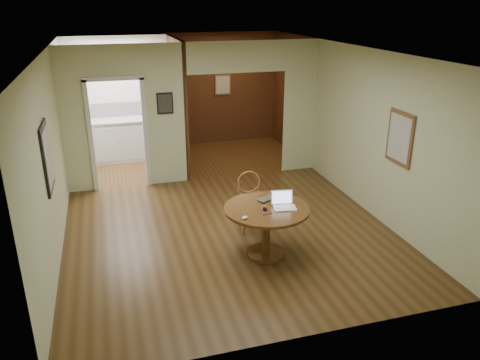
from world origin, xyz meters
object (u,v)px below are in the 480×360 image
object	(u,v)px
dining_table	(267,220)
chair	(250,198)
open_laptop	(283,203)
closed_laptop	(271,199)

from	to	relation	value
dining_table	chair	xyz separation A→B (m)	(0.03, 0.86, -0.03)
dining_table	open_laptop	size ratio (longest dim) A/B	3.50
closed_laptop	open_laptop	bearing A→B (deg)	-100.13
open_laptop	dining_table	bearing A→B (deg)	-178.21
chair	dining_table	bearing A→B (deg)	-87.38
chair	open_laptop	size ratio (longest dim) A/B	2.77
closed_laptop	dining_table	bearing A→B (deg)	-150.35
dining_table	closed_laptop	size ratio (longest dim) A/B	3.24
dining_table	closed_laptop	distance (m)	0.34
open_laptop	closed_laptop	distance (m)	0.28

